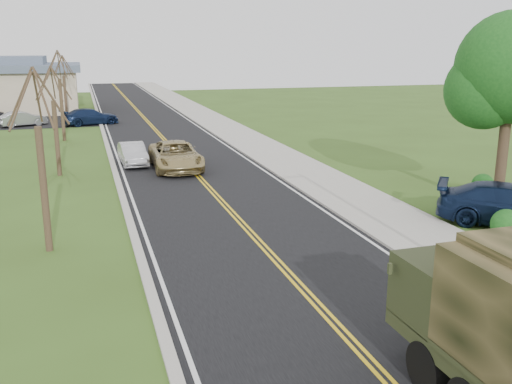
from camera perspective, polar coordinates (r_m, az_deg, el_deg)
name	(u,v)px	position (r m, az deg, el deg)	size (l,w,h in m)	color
ground	(382,376)	(12.78, 12.52, -17.51)	(160.00, 160.00, 0.00)	#344F1A
road	(152,126)	(50.11, -10.40, 6.51)	(8.00, 120.00, 0.01)	black
curb_right	(199,123)	(50.74, -5.71, 6.83)	(0.30, 120.00, 0.12)	#9E998E
sidewalk_right	(218,123)	(51.10, -3.77, 6.92)	(3.20, 120.00, 0.10)	#9E998E
curb_left	(102,127)	(49.81, -15.17, 6.25)	(0.30, 120.00, 0.10)	#9E998E
leafy_tree	(511,76)	(25.53, 24.14, 10.50)	(4.83, 4.50, 8.10)	#38281C
bare_tree_a	(42,174)	(19.82, -20.58, 1.65)	(1.93, 2.26, 6.08)	#38281C
bare_tree_b	(56,129)	(31.66, -19.39, 5.95)	(1.83, 2.14, 5.73)	#38281C
bare_tree_c	(61,102)	(43.55, -18.89, 8.49)	(2.04, 2.39, 6.42)	#38281C
bare_tree_d	(65,93)	(55.52, -18.55, 9.40)	(1.88, 2.20, 5.91)	#38281C
suv_champagne	(176,156)	(32.03, -8.05, 3.62)	(2.55, 5.53, 1.54)	tan
sedan_silver	(133,154)	(33.73, -12.22, 3.74)	(1.34, 3.84, 1.26)	#B7B6BB
pickup_navy	(511,205)	(23.84, 24.16, -1.20)	(2.22, 5.45, 1.58)	#0E1A33
lot_car_silver	(22,119)	(52.97, -22.34, 6.79)	(1.37, 3.93, 1.29)	#9E9EA2
lot_car_navy	(90,117)	(52.06, -16.26, 7.25)	(1.99, 4.90, 1.42)	#101D3C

